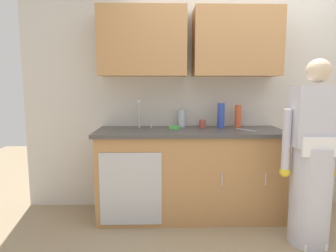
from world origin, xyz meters
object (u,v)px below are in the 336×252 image
(bottle_cleaner_spray, at_px, (238,116))
(knife_on_counter, at_px, (246,130))
(bottle_dish_liquid, at_px, (221,116))
(person_at_sink, at_px, (312,168))
(bottle_water_short, at_px, (182,118))
(sink, at_px, (142,131))
(sponge, at_px, (174,127))
(cup_by_sink, at_px, (202,124))

(bottle_cleaner_spray, xyz_separation_m, knife_on_counter, (0.03, -0.22, -0.12))
(bottle_cleaner_spray, height_order, bottle_dish_liquid, bottle_dish_liquid)
(person_at_sink, height_order, bottle_water_short, person_at_sink)
(sink, height_order, person_at_sink, person_at_sink)
(sink, height_order, bottle_water_short, sink)
(bottle_water_short, xyz_separation_m, sponge, (-0.09, -0.15, -0.08))
(bottle_dish_liquid, height_order, knife_on_counter, bottle_dish_liquid)
(sink, bearing_deg, knife_on_counter, -2.49)
(person_at_sink, relative_size, bottle_cleaner_spray, 6.57)
(sponge, bearing_deg, bottle_water_short, 58.53)
(bottle_dish_liquid, distance_m, cup_by_sink, 0.22)
(sink, height_order, cup_by_sink, sink)
(bottle_cleaner_spray, bearing_deg, sink, -170.76)
(person_at_sink, bearing_deg, knife_on_counter, 127.24)
(sink, height_order, knife_on_counter, sink)
(bottle_water_short, distance_m, cup_by_sink, 0.24)
(bottle_water_short, bearing_deg, sink, -153.12)
(person_at_sink, distance_m, cup_by_sink, 1.19)
(person_at_sink, distance_m, bottle_water_short, 1.40)
(sink, distance_m, bottle_cleaner_spray, 1.07)
(cup_by_sink, bearing_deg, bottle_dish_liquid, -8.66)
(bottle_water_short, distance_m, bottle_dish_liquid, 0.44)
(sink, height_order, bottle_cleaner_spray, sink)
(cup_by_sink, relative_size, knife_on_counter, 0.36)
(bottle_cleaner_spray, distance_m, sponge, 0.73)
(bottle_water_short, bearing_deg, bottle_cleaner_spray, -4.32)
(bottle_dish_liquid, height_order, cup_by_sink, bottle_dish_liquid)
(person_at_sink, bearing_deg, cup_by_sink, 137.78)
(person_at_sink, xyz_separation_m, bottle_dish_liquid, (-0.65, 0.74, 0.38))
(bottle_cleaner_spray, height_order, cup_by_sink, bottle_cleaner_spray)
(person_at_sink, height_order, sponge, person_at_sink)
(bottle_dish_liquid, bearing_deg, bottle_water_short, 169.16)
(bottle_dish_liquid, xyz_separation_m, cup_by_sink, (-0.20, 0.03, -0.09))
(bottle_cleaner_spray, distance_m, bottle_dish_liquid, 0.20)
(bottle_water_short, height_order, cup_by_sink, bottle_water_short)
(bottle_cleaner_spray, relative_size, bottle_dish_liquid, 0.91)
(person_at_sink, xyz_separation_m, bottle_water_short, (-1.08, 0.82, 0.35))
(bottle_cleaner_spray, bearing_deg, person_at_sink, -59.49)
(cup_by_sink, bearing_deg, bottle_water_short, 167.28)
(cup_by_sink, bearing_deg, knife_on_counter, -26.60)
(sink, relative_size, person_at_sink, 0.31)
(sink, xyz_separation_m, person_at_sink, (1.51, -0.61, -0.23))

